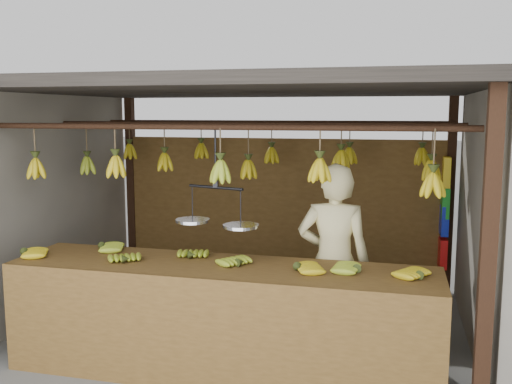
# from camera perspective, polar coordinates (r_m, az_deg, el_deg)

# --- Properties ---
(ground) EXTENTS (80.00, 80.00, 0.00)m
(ground) POSITION_cam_1_polar(r_m,az_deg,el_deg) (5.92, -0.73, -12.97)
(ground) COLOR #5B5B57
(stall) EXTENTS (4.30, 3.30, 2.40)m
(stall) POSITION_cam_1_polar(r_m,az_deg,el_deg) (5.85, 0.07, 6.57)
(stall) COLOR black
(stall) RESTS_ON ground
(counter) EXTENTS (3.58, 0.79, 0.96)m
(counter) POSITION_cam_1_polar(r_m,az_deg,el_deg) (4.55, -4.01, -10.04)
(counter) COLOR brown
(counter) RESTS_ON ground
(hanging_bananas) EXTENTS (3.61, 2.21, 0.39)m
(hanging_bananas) POSITION_cam_1_polar(r_m,az_deg,el_deg) (5.55, -0.83, 2.95)
(hanging_bananas) COLOR #B69C13
(hanging_bananas) RESTS_ON ground
(balance_scale) EXTENTS (0.73, 0.40, 0.80)m
(balance_scale) POSITION_cam_1_polar(r_m,az_deg,el_deg) (4.65, -4.02, -2.66)
(balance_scale) COLOR black
(balance_scale) RESTS_ON ground
(vendor) EXTENTS (0.64, 0.44, 1.70)m
(vendor) POSITION_cam_1_polar(r_m,az_deg,el_deg) (4.93, 7.77, -6.98)
(vendor) COLOR beige
(vendor) RESTS_ON ground
(bag_bundles) EXTENTS (0.08, 0.26, 1.27)m
(bag_bundles) POSITION_cam_1_polar(r_m,az_deg,el_deg) (6.80, 18.33, -1.92)
(bag_bundles) COLOR yellow
(bag_bundles) RESTS_ON ground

